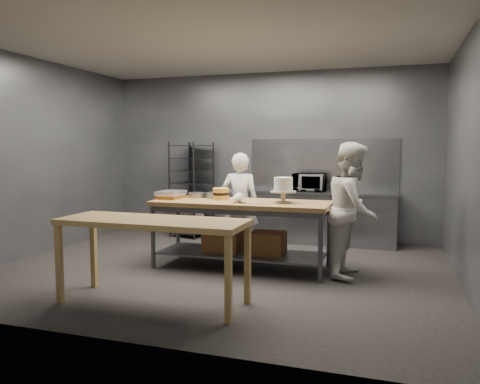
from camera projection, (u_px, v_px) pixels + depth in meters
The scene contains 16 objects.
ground at pixel (220, 269), 6.35m from camera, with size 6.00×6.00×0.00m, color black.
back_wall at pixel (268, 156), 8.57m from camera, with size 6.00×0.04×3.00m, color #4C4F54.
work_table at pixel (241, 226), 6.38m from camera, with size 2.40×0.90×0.92m.
near_counter at pixel (153, 227), 4.89m from camera, with size 2.00×0.70×0.90m.
back_counter at pixel (319, 217), 8.06m from camera, with size 2.60×0.60×0.90m.
splashback_panel at pixel (322, 164), 8.26m from camera, with size 2.60×0.02×0.90m, color slate.
speed_rack at pixel (192, 190), 8.68m from camera, with size 0.73×0.77×1.75m.
chef_behind at pixel (240, 204), 7.07m from camera, with size 0.57×0.38×1.57m, color silver.
chef_right at pixel (353, 210), 5.96m from camera, with size 0.83×0.65×1.72m, color silver.
microwave at pixel (309, 182), 8.06m from camera, with size 0.54×0.37×0.30m, color black.
frosted_cake_stand at pixel (283, 187), 6.13m from camera, with size 0.34×0.34×0.34m.
layer_cake at pixel (221, 194), 6.55m from camera, with size 0.22×0.22×0.16m.
cake_pans at pixel (208, 195), 6.78m from camera, with size 0.53×0.34×0.07m.
piping_bag at pixel (235, 198), 6.13m from camera, with size 0.12×0.12×0.38m, color white.
offset_spatula at pixel (249, 203), 6.06m from camera, with size 0.36×0.02×0.02m.
pastry_clamshells at pixel (171, 195), 6.67m from camera, with size 0.32×0.41×0.11m.
Camera 1 is at (2.19, -5.83, 1.64)m, focal length 35.00 mm.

